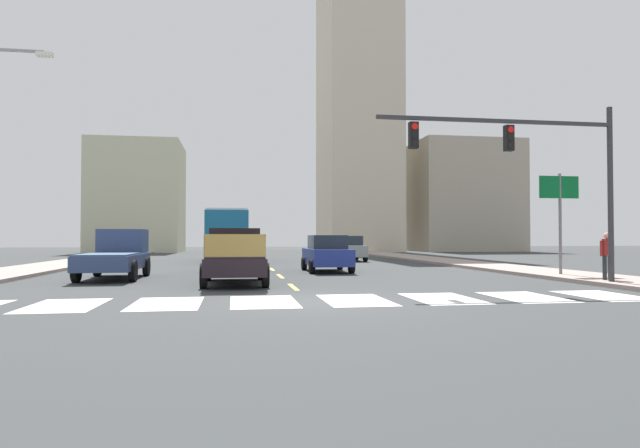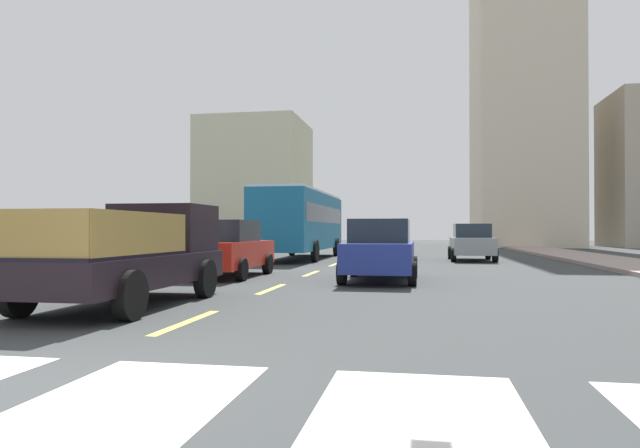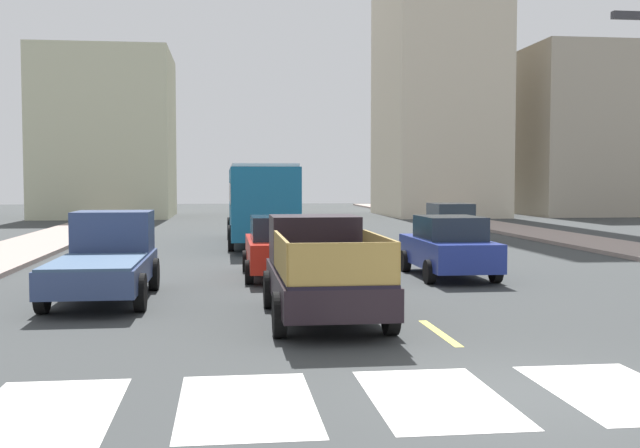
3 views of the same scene
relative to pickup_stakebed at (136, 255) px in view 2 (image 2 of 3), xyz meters
The scene contains 19 objects.
sidewalk_left 15.50m from the pickup_stakebed, 128.74° to the left, with size 3.26×110.00×0.15m, color gray.
crosswalk_stripe_4 6.74m from the pickup_stakebed, 62.63° to the right, with size 1.65×2.81×0.01m, color silver.
crosswalk_stripe_5 8.09m from the pickup_stakebed, 47.51° to the right, with size 1.65×2.81×0.01m, color silver.
lane_dash_0 2.85m from the pickup_stakebed, 45.60° to the right, with size 0.16×2.40×0.01m, color #DDD24F.
lane_dash_1 3.73m from the pickup_stakebed, 58.44° to the left, with size 0.16×2.40×0.01m, color #DDD24F.
lane_dash_2 8.34m from the pickup_stakebed, 76.84° to the left, with size 0.16×2.40×0.01m, color #DDD24F.
lane_dash_3 13.24m from the pickup_stakebed, 81.78° to the left, with size 0.16×2.40×0.01m, color #DDD24F.
lane_dash_4 18.20m from the pickup_stakebed, 84.04° to the left, with size 0.16×2.40×0.01m, color #DDD24F.
lane_dash_5 23.17m from the pickup_stakebed, 85.32° to the left, with size 0.16×2.40×0.01m, color #DDD24F.
lane_dash_6 28.15m from the pickup_stakebed, 86.15° to the left, with size 0.16×2.40×0.01m, color #DDD24F.
lane_dash_7 33.14m from the pickup_stakebed, 86.73° to the left, with size 0.16×2.40×0.01m, color #DDD24F.
pickup_stakebed is the anchor object (origin of this frame).
pickup_dark 5.55m from the pickup_stakebed, 146.59° to the left, with size 2.18×5.20×1.96m.
city_bus 17.47m from the pickup_stakebed, 91.44° to the left, with size 2.72×10.80×3.32m.
sedan_mid 7.17m from the pickup_stakebed, 53.06° to the left, with size 2.02×4.40×1.72m.
sedan_near_right 6.29m from the pickup_stakebed, 93.48° to the left, with size 2.02×4.40×1.72m.
sedan_far 18.90m from the pickup_stakebed, 65.76° to the left, with size 2.02×4.40×1.72m.
tower_tall_centre 48.82m from the pickup_stakebed, 71.52° to the left, with size 8.15×11.35×39.16m, color beige.
block_mid_right 44.84m from the pickup_stakebed, 103.63° to the left, with size 9.49×9.75×12.01m, color beige.
Camera 2 is at (3.55, -4.24, 1.41)m, focal length 31.85 mm.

